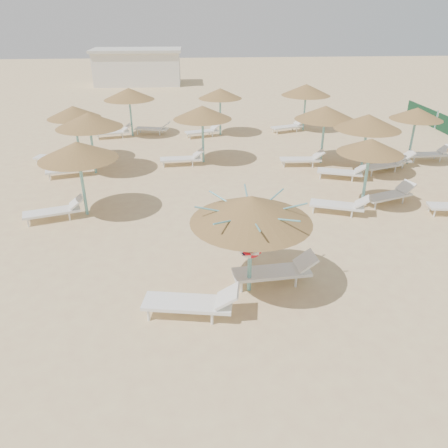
{
  "coord_description": "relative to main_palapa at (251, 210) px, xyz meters",
  "views": [
    {
      "loc": [
        -1.11,
        -9.75,
        6.72
      ],
      "look_at": [
        -0.28,
        1.13,
        1.3
      ],
      "focal_mm": 35.0,
      "sensor_mm": 36.0,
      "label": 1
    }
  ],
  "objects": [
    {
      "name": "lounger_main_b",
      "position": [
        0.79,
        0.28,
        -1.96
      ],
      "size": [
        2.3,
        0.86,
        0.82
      ],
      "rotation": [
        0.0,
        0.0,
        0.09
      ],
      "color": "white",
      "rests_on": "ground"
    },
    {
      "name": "service_hut",
      "position": [
        -6.28,
        35.23,
        -0.7
      ],
      "size": [
        8.4,
        4.4,
        3.25
      ],
      "color": "silver",
      "rests_on": "ground"
    },
    {
      "name": "lounger_main_a",
      "position": [
        -1.46,
        -0.97,
        -1.95
      ],
      "size": [
        2.39,
        1.06,
        0.84
      ],
      "rotation": [
        0.0,
        0.0,
        -0.17
      ],
      "color": "white",
      "rests_on": "ground"
    },
    {
      "name": "palapa_field",
      "position": [
        1.34,
        10.38,
        -0.04
      ],
      "size": [
        20.23,
        14.88,
        2.72
      ],
      "color": "#67B0B4",
      "rests_on": "ground"
    },
    {
      "name": "main_palapa",
      "position": [
        0.0,
        0.0,
        0.0
      ],
      "size": [
        3.01,
        3.01,
        2.7
      ],
      "color": "#67B0B4",
      "rests_on": "ground"
    },
    {
      "name": "ground",
      "position": [
        -0.28,
        0.23,
        -2.35
      ],
      "size": [
        120.0,
        120.0,
        0.0
      ],
      "primitive_type": "plane",
      "color": "#DFC288",
      "rests_on": "ground"
    }
  ]
}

